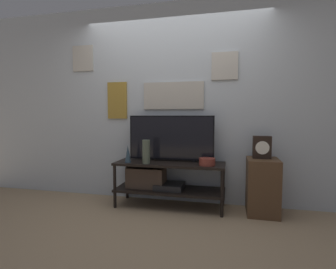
# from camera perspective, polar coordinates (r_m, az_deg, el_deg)

# --- Properties ---
(ground_plane) EXTENTS (12.00, 12.00, 0.00)m
(ground_plane) POSITION_cam_1_polar(r_m,az_deg,el_deg) (3.28, -0.78, -16.94)
(ground_plane) COLOR #997F60
(wall_back) EXTENTS (6.40, 0.08, 2.70)m
(wall_back) POSITION_cam_1_polar(r_m,az_deg,el_deg) (3.62, 1.29, 6.88)
(wall_back) COLOR #B2BCC6
(wall_back) RESTS_ON ground_plane
(media_console) EXTENTS (1.41, 0.47, 0.58)m
(media_console) POSITION_cam_1_polar(r_m,az_deg,el_deg) (3.46, -1.69, -9.49)
(media_console) COLOR black
(media_console) RESTS_ON ground_plane
(television) EXTENTS (1.13, 0.05, 0.60)m
(television) POSITION_cam_1_polar(r_m,az_deg,el_deg) (3.45, 0.64, -0.72)
(television) COLOR black
(television) RESTS_ON media_console
(vase_wide_bowl) EXTENTS (0.20, 0.20, 0.09)m
(vase_wide_bowl) POSITION_cam_1_polar(r_m,az_deg,el_deg) (3.22, 8.51, -5.89)
(vase_wide_bowl) COLOR brown
(vase_wide_bowl) RESTS_ON media_console
(vase_slim_bronze) EXTENTS (0.08, 0.08, 0.22)m
(vase_slim_bronze) POSITION_cam_1_polar(r_m,az_deg,el_deg) (3.41, -8.73, -4.19)
(vase_slim_bronze) COLOR #2D4251
(vase_slim_bronze) RESTS_ON media_console
(vase_tall_ceramic) EXTENTS (0.10, 0.10, 0.30)m
(vase_tall_ceramic) POSITION_cam_1_polar(r_m,az_deg,el_deg) (3.29, -4.77, -3.78)
(vase_tall_ceramic) COLOR #4C5647
(vase_tall_ceramic) RESTS_ON media_console
(side_table) EXTENTS (0.36, 0.44, 0.67)m
(side_table) POSITION_cam_1_polar(r_m,az_deg,el_deg) (3.40, 19.86, -10.57)
(side_table) COLOR #513823
(side_table) RESTS_ON ground_plane
(mantel_clock) EXTENTS (0.21, 0.11, 0.27)m
(mantel_clock) POSITION_cam_1_polar(r_m,az_deg,el_deg) (3.34, 19.76, -2.63)
(mantel_clock) COLOR black
(mantel_clock) RESTS_ON side_table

